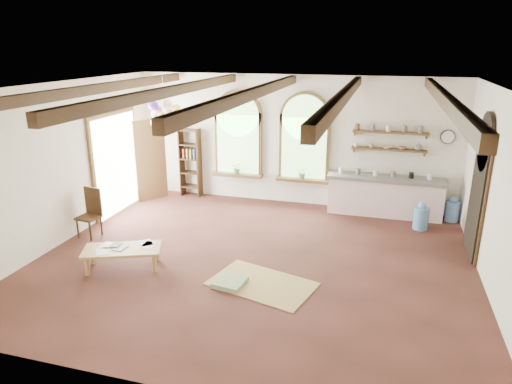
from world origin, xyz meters
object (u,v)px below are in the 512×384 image
(kitchen_counter, at_px, (385,196))
(side_chair, at_px, (90,223))
(balloon_cluster, at_px, (164,113))
(coffee_table, at_px, (122,251))

(kitchen_counter, relative_size, side_chair, 2.59)
(kitchen_counter, height_order, side_chair, side_chair)
(side_chair, bearing_deg, kitchen_counter, 26.92)
(balloon_cluster, bearing_deg, coffee_table, -78.56)
(kitchen_counter, relative_size, balloon_cluster, 2.34)
(kitchen_counter, distance_m, coffee_table, 6.10)
(side_chair, xyz_separation_m, balloon_cluster, (0.79, 2.12, 2.04))
(kitchen_counter, bearing_deg, coffee_table, -137.50)
(coffee_table, relative_size, side_chair, 1.45)
(kitchen_counter, distance_m, side_chair, 6.67)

